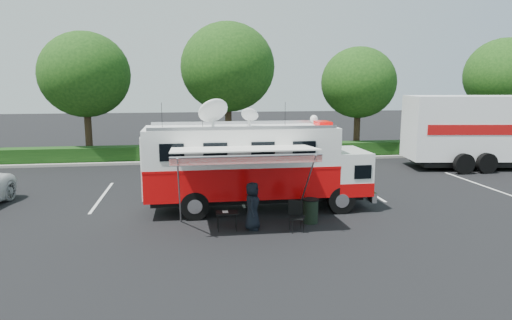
{
  "coord_description": "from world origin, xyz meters",
  "views": [
    {
      "loc": [
        -2.67,
        -17.36,
        5.0
      ],
      "look_at": [
        0.0,
        0.5,
        1.9
      ],
      "focal_mm": 32.0,
      "sensor_mm": 36.0,
      "label": 1
    }
  ],
  "objects": [
    {
      "name": "ground_plane",
      "position": [
        0.0,
        0.0,
        0.0
      ],
      "size": [
        120.0,
        120.0,
        0.0
      ],
      "primitive_type": "plane",
      "color": "black",
      "rests_on": "ground"
    },
    {
      "name": "back_border",
      "position": [
        1.14,
        12.9,
        5.0
      ],
      "size": [
        60.0,
        6.14,
        8.87
      ],
      "color": "#9E998E",
      "rests_on": "ground_plane"
    },
    {
      "name": "stall_lines",
      "position": [
        -0.5,
        3.0,
        0.0
      ],
      "size": [
        24.12,
        5.5,
        0.01
      ],
      "color": "silver",
      "rests_on": "ground_plane"
    },
    {
      "name": "command_truck",
      "position": [
        -0.08,
        -0.0,
        1.81
      ],
      "size": [
        8.8,
        2.42,
        4.23
      ],
      "color": "black",
      "rests_on": "ground_plane"
    },
    {
      "name": "awning",
      "position": [
        -0.86,
        -2.52,
        2.72
      ],
      "size": [
        4.8,
        2.49,
        2.9
      ],
      "color": "white",
      "rests_on": "ground_plane"
    },
    {
      "name": "person",
      "position": [
        -0.57,
        -2.47,
        0.0
      ],
      "size": [
        0.7,
        0.91,
        1.65
      ],
      "primitive_type": "imported",
      "rotation": [
        0.0,
        0.0,
        1.33
      ],
      "color": "black",
      "rests_on": "ground_plane"
    },
    {
      "name": "folding_table",
      "position": [
        -1.44,
        -2.43,
        0.59
      ],
      "size": [
        0.78,
        0.57,
        0.64
      ],
      "color": "black",
      "rests_on": "ground_plane"
    },
    {
      "name": "folding_chair",
      "position": [
        0.89,
        -2.79,
        0.61
      ],
      "size": [
        0.64,
        0.67,
        1.03
      ],
      "color": "black",
      "rests_on": "ground_plane"
    },
    {
      "name": "trash_bin",
      "position": [
        1.6,
        -2.03,
        0.44
      ],
      "size": [
        0.59,
        0.59,
        0.88
      ],
      "color": "black",
      "rests_on": "ground_plane"
    }
  ]
}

